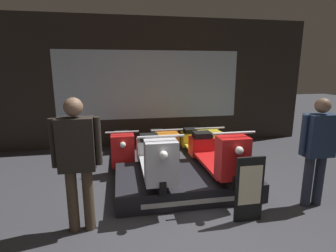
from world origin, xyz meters
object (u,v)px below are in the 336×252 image
at_px(scooter_backrow_0, 123,148).
at_px(scooter_backrow_1, 162,146).
at_px(scooter_display_right, 216,154).
at_px(person_right_browsing, 318,145).
at_px(scooter_backrow_2, 199,144).
at_px(price_sign_board, 249,189).
at_px(scooter_display_left, 155,157).
at_px(person_left_browsing, 77,156).

xyz_separation_m(scooter_backrow_0, scooter_backrow_1, (0.85, 0.00, 0.00)).
relative_size(scooter_display_right, scooter_backrow_1, 1.00).
bearing_deg(scooter_backrow_1, person_right_browsing, -51.64).
distance_m(scooter_backrow_0, scooter_backrow_2, 1.69).
distance_m(scooter_backrow_0, person_right_browsing, 3.60).
relative_size(person_right_browsing, price_sign_board, 1.78).
bearing_deg(scooter_display_left, scooter_backrow_2, 51.73).
xyz_separation_m(person_right_browsing, price_sign_board, (-1.11, -0.20, -0.47)).
distance_m(scooter_display_left, person_right_browsing, 2.36).
bearing_deg(person_right_browsing, person_left_browsing, 180.00).
distance_m(scooter_display_left, scooter_display_right, 1.00).
relative_size(scooter_backrow_0, person_right_browsing, 1.12).
height_order(scooter_backrow_1, person_left_browsing, person_left_browsing).
xyz_separation_m(scooter_display_right, scooter_backrow_0, (-1.48, 1.54, -0.29)).
bearing_deg(scooter_display_right, scooter_backrow_1, 112.31).
bearing_deg(scooter_backrow_1, price_sign_board, -73.98).
distance_m(scooter_backrow_0, price_sign_board, 2.98).
bearing_deg(scooter_backrow_2, scooter_backrow_1, 180.00).
xyz_separation_m(person_left_browsing, price_sign_board, (2.12, -0.20, -0.52)).
distance_m(scooter_display_right, person_left_browsing, 2.20).
xyz_separation_m(scooter_backrow_1, person_left_browsing, (-1.39, -2.32, 0.65)).
distance_m(scooter_backrow_0, person_left_browsing, 2.47).
bearing_deg(scooter_display_right, scooter_backrow_2, 82.13).
bearing_deg(scooter_display_left, scooter_backrow_0, 107.13).
height_order(scooter_backrow_1, person_right_browsing, person_right_browsing).
xyz_separation_m(scooter_display_left, scooter_backrow_1, (0.37, 1.54, -0.29)).
bearing_deg(person_left_browsing, scooter_backrow_2, 46.00).
distance_m(scooter_backrow_2, person_left_browsing, 3.29).
distance_m(scooter_display_right, price_sign_board, 1.00).
bearing_deg(scooter_display_right, scooter_backrow_0, 133.80).
xyz_separation_m(scooter_backrow_0, scooter_backrow_2, (1.69, 0.00, 0.00)).
bearing_deg(scooter_display_left, person_left_browsing, -142.82).
height_order(scooter_backrow_2, person_left_browsing, person_left_browsing).
xyz_separation_m(scooter_backrow_1, scooter_backrow_2, (0.85, 0.00, 0.00)).
xyz_separation_m(scooter_display_left, scooter_backrow_2, (1.22, 1.54, -0.29)).
distance_m(scooter_backrow_2, price_sign_board, 2.53).
distance_m(scooter_backrow_1, person_left_browsing, 2.78).
height_order(scooter_backrow_0, scooter_backrow_2, same).
bearing_deg(person_right_browsing, scooter_backrow_0, 139.15).
relative_size(scooter_backrow_0, person_left_browsing, 1.07).
xyz_separation_m(scooter_display_right, scooter_backrow_2, (0.21, 1.54, -0.29)).
bearing_deg(price_sign_board, scooter_display_right, 95.31).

